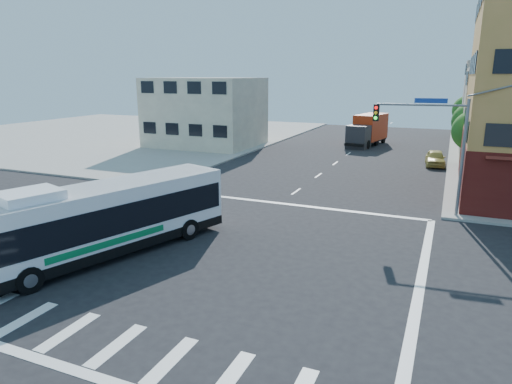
% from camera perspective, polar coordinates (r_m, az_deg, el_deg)
% --- Properties ---
extents(ground, '(120.00, 120.00, 0.00)m').
position_cam_1_polar(ground, '(22.19, -5.65, -7.57)').
color(ground, black).
rests_on(ground, ground).
extents(sidewalk_nw, '(50.00, 50.00, 0.15)m').
position_cam_1_polar(sidewalk_nw, '(70.02, -17.20, 7.02)').
color(sidewalk_nw, gray).
rests_on(sidewalk_nw, ground).
extents(building_west, '(12.06, 10.06, 8.00)m').
position_cam_1_polar(building_west, '(55.23, -6.33, 9.86)').
color(building_west, beige).
rests_on(building_west, ground).
extents(signal_mast_ne, '(7.91, 1.13, 8.07)m').
position_cam_1_polar(signal_mast_ne, '(28.79, 21.25, 6.85)').
color(signal_mast_ne, slate).
rests_on(signal_mast_ne, ground).
extents(street_tree_a, '(3.60, 3.60, 5.53)m').
position_cam_1_polar(street_tree_a, '(46.17, 25.57, 7.17)').
color(street_tree_a, '#362413').
rests_on(street_tree_a, ground).
extents(street_tree_b, '(3.80, 3.80, 5.79)m').
position_cam_1_polar(street_tree_b, '(54.11, 25.34, 8.23)').
color(street_tree_b, '#362413').
rests_on(street_tree_b, ground).
extents(street_tree_c, '(3.40, 3.40, 5.29)m').
position_cam_1_polar(street_tree_c, '(62.11, 25.13, 8.60)').
color(street_tree_c, '#362413').
rests_on(street_tree_c, ground).
extents(street_tree_d, '(4.00, 4.00, 6.03)m').
position_cam_1_polar(street_tree_d, '(70.05, 25.02, 9.46)').
color(street_tree_d, '#362413').
rests_on(street_tree_d, ground).
extents(transit_bus, '(6.56, 12.83, 3.74)m').
position_cam_1_polar(transit_bus, '(22.32, -18.60, -3.17)').
color(transit_bus, black).
rests_on(transit_bus, ground).
extents(box_truck, '(3.81, 8.49, 3.69)m').
position_cam_1_polar(box_truck, '(57.24, 13.78, 7.47)').
color(box_truck, '#25262A').
rests_on(box_truck, ground).
extents(parked_car, '(2.05, 4.37, 1.45)m').
position_cam_1_polar(parked_car, '(46.20, 21.50, 3.97)').
color(parked_car, '#C8B553').
rests_on(parked_car, ground).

